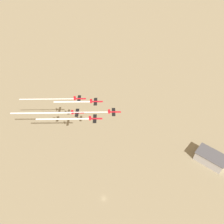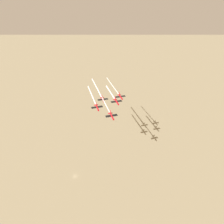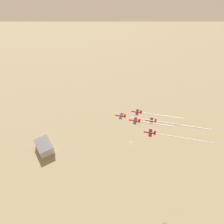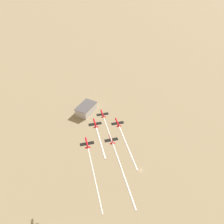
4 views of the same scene
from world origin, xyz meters
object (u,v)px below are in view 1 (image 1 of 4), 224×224
hangar (210,158)px  jet_2 (95,119)px  jet_0 (114,112)px  jet_3 (79,99)px  jet_1 (96,102)px  jet_4 (77,113)px

hangar → jet_2: (-81.83, -89.58, 72.18)m
jet_0 → jet_3: (-35.33, -7.11, 0.19)m
hangar → jet_1: jet_1 is taller
jet_2 → jet_3: size_ratio=1.00×
hangar → jet_0: (-76.35, -72.42, 71.08)m
jet_3 → jet_4: (12.19, -13.61, -0.58)m
hangar → jet_0: size_ratio=3.19×
jet_1 → jet_3: bearing=-120.5°
jet_0 → jet_3: size_ratio=1.00×
jet_3 → hangar: bearing=83.6°
jet_4 → jet_3: bearing=180.0°
jet_1 → jet_2: 18.52m
jet_3 → jet_4: 18.28m
jet_3 → jet_0: bearing=59.5°
hangar → jet_4: 153.53m
jet_3 → jet_2: bearing=29.5°
jet_0 → jet_2: jet_2 is taller
jet_3 → jet_4: jet_3 is taller
jet_4 → jet_1: bearing=120.5°
hangar → jet_2: jet_2 is taller
jet_1 → jet_4: size_ratio=1.00×
jet_2 → jet_3: (-29.85, 10.06, -0.90)m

